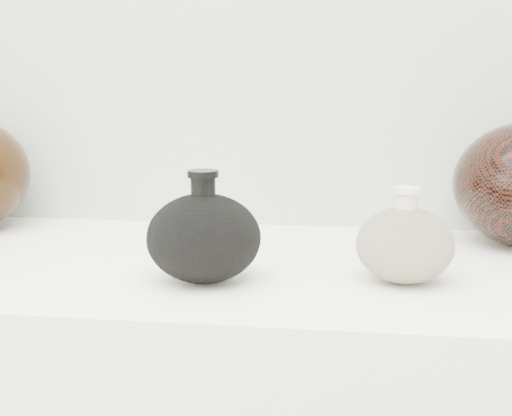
# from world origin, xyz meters

# --- Properties ---
(black_gourd_vase) EXTENTS (0.18, 0.18, 0.14)m
(black_gourd_vase) POSITION_xyz_m (-0.04, 0.85, 0.95)
(black_gourd_vase) COLOR black
(black_gourd_vase) RESTS_ON display_counter
(cream_gourd_vase) EXTENTS (0.15, 0.15, 0.12)m
(cream_gourd_vase) POSITION_xyz_m (0.20, 0.88, 0.95)
(cream_gourd_vase) COLOR beige
(cream_gourd_vase) RESTS_ON display_counter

